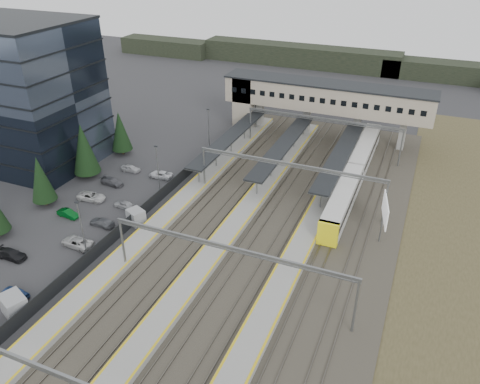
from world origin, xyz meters
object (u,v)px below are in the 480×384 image
at_px(office_building, 18,94).
at_px(train, 354,174).
at_px(footbridge, 312,98).
at_px(billboard, 385,211).
at_px(relay_cabin_far, 136,217).
at_px(relay_cabin_near, 14,305).

relative_size(office_building, train, 0.64).
relative_size(footbridge, billboard, 6.72).
xyz_separation_m(relay_cabin_far, footbridge, (14.11, 41.02, 6.87)).
bearing_deg(office_building, relay_cabin_near, -48.68).
distance_m(office_building, billboard, 62.87).
bearing_deg(billboard, train, 116.83).
relative_size(relay_cabin_near, relay_cabin_far, 1.22).
bearing_deg(train, office_building, -167.55).
xyz_separation_m(relay_cabin_far, billboard, (32.67, 11.00, 2.45)).
distance_m(office_building, relay_cabin_near, 43.30).
bearing_deg(footbridge, train, -55.10).
distance_m(relay_cabin_far, billboard, 34.56).
bearing_deg(train, relay_cabin_far, -138.47).
bearing_deg(relay_cabin_near, relay_cabin_far, 84.58).
bearing_deg(office_building, train, 12.45).
distance_m(office_building, train, 58.25).
bearing_deg(footbridge, relay_cabin_near, -104.63).
xyz_separation_m(relay_cabin_near, billboard, (34.61, 31.44, 2.29)).
bearing_deg(relay_cabin_far, office_building, 159.58).
height_order(footbridge, train, footbridge).
distance_m(relay_cabin_near, footbridge, 63.87).
bearing_deg(relay_cabin_near, billboard, 42.25).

